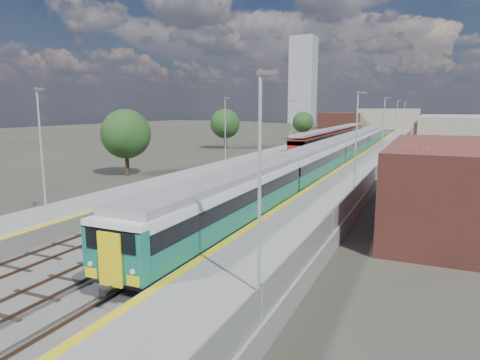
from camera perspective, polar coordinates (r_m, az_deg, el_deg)
The scene contains 11 objects.
ground at distance 62.59m, azimuth 13.03°, elevation 2.65°, with size 320.00×320.00×0.00m, color #47443A.
ballast_bed at distance 65.47m, azimuth 11.52°, elevation 3.02°, with size 10.50×155.00×0.06m, color #565451.
tracks at distance 66.97m, azimuth 12.33°, elevation 3.21°, with size 8.96×160.00×0.17m.
platform_right at distance 64.23m, azimuth 18.11°, elevation 3.07°, with size 4.70×155.00×8.52m.
platform_left at distance 67.18m, azimuth 5.85°, elevation 3.75°, with size 4.30×155.00×8.52m.
buildings at distance 152.63m, azimuth 12.90°, elevation 10.65°, with size 72.00×185.50×40.00m.
green_train at distance 51.22m, azimuth 12.37°, elevation 3.58°, with size 2.76×76.83×3.04m.
red_train at distance 86.96m, azimuth 12.56°, elevation 5.87°, with size 2.66×53.95×3.35m.
tree_a at distance 47.84m, azimuth -14.97°, elevation 5.95°, with size 5.31×5.31×7.20m.
tree_b at distance 77.21m, azimuth -2.00°, elevation 7.51°, with size 5.27×5.27×7.14m.
tree_c at distance 100.15m, azimuth 8.40°, elevation 7.65°, with size 4.77×4.77×6.47m.
Camera 1 is at (11.68, -11.05, 7.32)m, focal length 32.00 mm.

